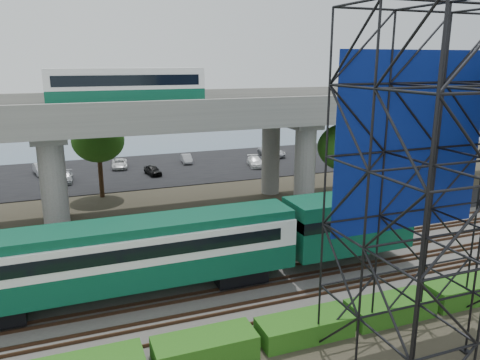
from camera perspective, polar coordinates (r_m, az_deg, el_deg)
name	(u,v)px	position (r m, az deg, el deg)	size (l,w,h in m)	color
ground	(252,299)	(27.01, 1.42, -14.33)	(140.00, 140.00, 0.00)	#474233
ballast_bed	(239,282)	(28.61, -0.13, -12.36)	(90.00, 12.00, 0.20)	slate
service_road	(200,235)	(36.03, -4.96, -6.71)	(90.00, 5.00, 0.08)	black
parking_lot	(146,170)	(58.08, -11.38, 1.22)	(90.00, 18.00, 0.08)	black
harbor_water	(123,142)	(79.48, -14.09, 4.56)	(140.00, 40.00, 0.03)	slate
rail_tracks	(239,279)	(28.53, -0.13, -12.03)	(90.00, 9.52, 0.16)	#472D1E
commuter_train	(164,249)	(26.35, -9.27, -8.33)	(29.30, 3.06, 4.30)	black
overpass	(175,120)	(39.18, -7.88, 7.27)	(80.00, 12.00, 12.40)	#9E9B93
scaffold_tower	(459,199)	(21.10, 25.11, -2.11)	(9.36, 6.36, 15.00)	black
hedge_strip	(305,326)	(23.76, 7.90, -17.26)	(34.60, 1.80, 1.20)	#265C15
trees	(123,155)	(39.02, -14.06, 3.01)	(40.94, 16.94, 7.69)	#382314
parked_cars	(163,164)	(58.15, -9.32, 1.97)	(38.15, 9.65, 1.30)	white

